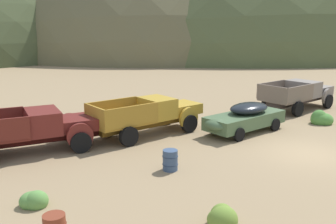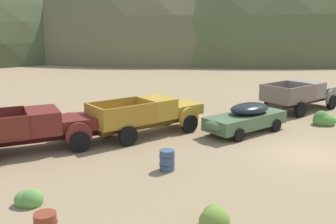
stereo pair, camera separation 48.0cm
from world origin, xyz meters
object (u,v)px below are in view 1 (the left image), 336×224
at_px(truck_mustard, 155,115).
at_px(car_weathered_green, 243,118).
at_px(truck_primer_gray, 302,94).
at_px(truck_oxblood, 40,129).
at_px(oil_drum_by_truck, 170,160).

distance_m(truck_mustard, car_weathered_green, 4.71).
relative_size(truck_mustard, truck_primer_gray, 1.02).
xyz_separation_m(truck_oxblood, truck_primer_gray, (17.29, 1.47, -0.00)).
bearing_deg(car_weathered_green, oil_drum_by_truck, 14.67).
relative_size(truck_oxblood, truck_primer_gray, 0.99).
distance_m(truck_mustard, oil_drum_by_truck, 5.34).
bearing_deg(truck_primer_gray, truck_mustard, 171.94).
xyz_separation_m(truck_oxblood, car_weathered_green, (10.12, -1.63, -0.20)).
height_order(truck_mustard, car_weathered_green, truck_mustard).
bearing_deg(truck_primer_gray, truck_oxblood, 171.04).
distance_m(truck_oxblood, oil_drum_by_truck, 6.41).
bearing_deg(car_weathered_green, truck_primer_gray, -169.94).
height_order(truck_oxblood, truck_mustard, same).
xyz_separation_m(truck_mustard, truck_primer_gray, (11.44, 1.16, 0.00)).
bearing_deg(truck_mustard, car_weathered_green, -36.77).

